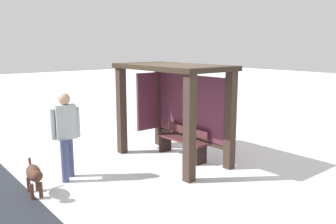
% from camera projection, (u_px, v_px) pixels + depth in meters
% --- Properties ---
extents(ground_plane, '(60.00, 60.00, 0.00)m').
position_uv_depth(ground_plane, '(172.00, 160.00, 8.41)').
color(ground_plane, white).
extents(bus_shelter, '(2.82, 1.52, 2.28)m').
position_uv_depth(bus_shelter, '(175.00, 93.00, 8.28)').
color(bus_shelter, '#372920').
rests_on(bus_shelter, ground).
extents(bench_left_inside, '(1.49, 0.38, 0.75)m').
position_uv_depth(bench_left_inside, '(182.00, 142.00, 8.55)').
color(bench_left_inside, '#50282B').
rests_on(bench_left_inside, ground).
extents(person_walking, '(0.38, 0.59, 1.79)m').
position_uv_depth(person_walking, '(66.00, 130.00, 6.99)').
color(person_walking, '#A9B4B4').
rests_on(person_walking, ground).
extents(dog, '(0.90, 0.34, 0.60)m').
position_uv_depth(dog, '(34.00, 175.00, 6.31)').
color(dog, '#523226').
rests_on(dog, ground).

